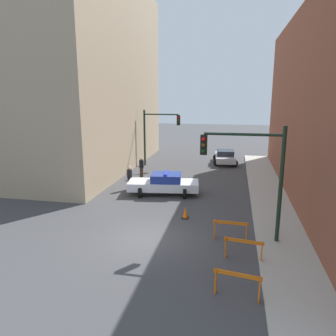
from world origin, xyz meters
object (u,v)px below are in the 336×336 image
(barrier_mid, at_px, (244,246))
(barrier_back, at_px, (230,227))
(traffic_light_near, at_px, (254,166))
(police_car, at_px, (164,184))
(traffic_light_far, at_px, (156,130))
(barrier_front, at_px, (237,281))
(parked_car_near, at_px, (225,157))
(traffic_cone, at_px, (185,213))
(pedestrian_corner, at_px, (141,167))
(pedestrian_crossing, at_px, (130,178))

(barrier_mid, relative_size, barrier_back, 0.99)
(traffic_light_near, distance_m, barrier_mid, 3.49)
(police_car, height_order, barrier_mid, police_car)
(traffic_light_far, height_order, barrier_front, traffic_light_far)
(barrier_back, bearing_deg, parked_car_near, 92.65)
(police_car, bearing_deg, traffic_cone, -160.99)
(traffic_light_near, xyz_separation_m, pedestrian_corner, (-8.14, 10.31, -2.67))
(traffic_light_near, height_order, barrier_front, traffic_light_near)
(parked_car_near, bearing_deg, barrier_front, -91.97)
(pedestrian_crossing, bearing_deg, traffic_light_far, 75.45)
(traffic_light_far, distance_m, pedestrian_corner, 5.27)
(barrier_back, xyz_separation_m, traffic_cone, (-2.44, 2.24, -0.30))
(traffic_light_near, xyz_separation_m, pedestrian_crossing, (-8.01, 6.88, -2.67))
(pedestrian_corner, xyz_separation_m, barrier_back, (7.24, -10.34, -0.24))
(pedestrian_crossing, height_order, pedestrian_corner, same)
(pedestrian_crossing, bearing_deg, traffic_light_near, -55.30)
(traffic_light_far, bearing_deg, pedestrian_crossing, -89.88)
(traffic_light_near, distance_m, parked_car_near, 17.61)
(barrier_back, height_order, traffic_cone, barrier_back)
(parked_car_near, relative_size, pedestrian_crossing, 2.67)
(traffic_light_near, distance_m, pedestrian_corner, 13.40)
(traffic_light_near, distance_m, pedestrian_crossing, 10.89)
(barrier_mid, distance_m, barrier_back, 1.93)
(traffic_light_far, bearing_deg, traffic_cone, -69.77)
(barrier_mid, bearing_deg, traffic_light_near, 79.54)
(pedestrian_corner, relative_size, traffic_cone, 2.53)
(police_car, distance_m, barrier_back, 7.81)
(parked_car_near, bearing_deg, traffic_light_near, -89.23)
(traffic_light_near, height_order, police_car, traffic_light_near)
(barrier_front, bearing_deg, traffic_light_near, 82.30)
(police_car, xyz_separation_m, barrier_mid, (5.07, -8.22, -0.11))
(parked_car_near, bearing_deg, pedestrian_corner, -137.52)
(traffic_light_far, relative_size, barrier_mid, 3.27)
(pedestrian_crossing, distance_m, barrier_back, 9.92)
(barrier_front, bearing_deg, police_car, 113.95)
(barrier_mid, bearing_deg, pedestrian_corner, 122.58)
(pedestrian_corner, height_order, barrier_mid, pedestrian_corner)
(barrier_front, relative_size, traffic_cone, 2.42)
(barrier_front, distance_m, barrier_back, 4.47)
(police_car, bearing_deg, barrier_mid, -155.98)
(police_car, relative_size, barrier_front, 3.09)
(traffic_cone, bearing_deg, police_car, 116.64)
(traffic_light_near, bearing_deg, pedestrian_crossing, 139.37)
(parked_car_near, bearing_deg, traffic_cone, -101.07)
(parked_car_near, relative_size, barrier_mid, 2.79)
(barrier_front, xyz_separation_m, traffic_cone, (-2.74, 6.70, -0.30))
(parked_car_near, distance_m, pedestrian_corner, 9.50)
(pedestrian_corner, distance_m, barrier_mid, 14.47)
(police_car, bearing_deg, barrier_front, -163.68)
(traffic_cone, bearing_deg, traffic_light_far, 110.23)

